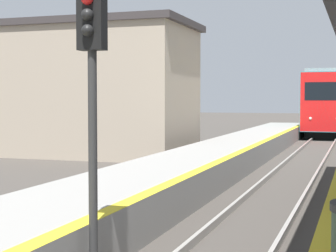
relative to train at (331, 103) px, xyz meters
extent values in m
cube|color=black|center=(0.00, 0.07, -2.00)|extent=(2.45, 16.86, 0.55)
cube|color=teal|center=(0.00, 0.07, 0.12)|extent=(2.88, 18.73, 3.69)
cube|color=red|center=(0.00, -9.21, 0.12)|extent=(2.82, 0.16, 3.62)
cube|color=black|center=(0.00, -9.27, 0.76)|extent=(2.30, 0.06, 1.11)
cube|color=gray|center=(0.00, 0.07, 2.08)|extent=(2.45, 17.79, 0.24)
sphere|color=white|center=(-0.79, -9.27, -0.90)|extent=(0.18, 0.18, 0.18)
cylinder|color=#2D2D2D|center=(-1.32, -37.78, -0.66)|extent=(0.12, 0.12, 3.23)
cube|color=black|center=(-1.32, -37.78, 1.40)|extent=(0.36, 0.20, 0.90)
sphere|color=black|center=(-1.32, -37.91, 1.40)|extent=(0.16, 0.16, 0.16)
sphere|color=black|center=(-1.32, -37.91, 1.20)|extent=(0.16, 0.16, 0.16)
cube|color=tan|center=(-9.89, -21.12, 0.59)|extent=(9.39, 5.19, 5.73)
cube|color=#383333|center=(-9.89, -21.12, 3.61)|extent=(9.86, 5.45, 0.30)
camera|label=1|loc=(2.02, -44.48, 0.32)|focal=60.00mm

